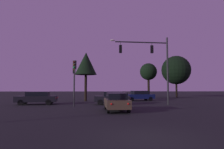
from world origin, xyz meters
TOP-DOWN VIEW (x-y plane):
  - ground_plane at (0.00, 24.50)m, footprint 168.00×168.00m
  - traffic_signal_mast_arm at (3.89, 14.14)m, footprint 6.79×0.67m
  - traffic_light_corner_left at (-5.47, 17.15)m, footprint 0.37×0.39m
  - traffic_light_corner_right at (-4.75, 12.64)m, footprint 0.37×0.39m
  - car_nearside_lane at (-0.64, 8.73)m, footprint 2.04×4.31m
  - car_crossing_left at (-0.62, 15.27)m, footprint 4.26×2.16m
  - car_crossing_right at (-9.52, 15.53)m, footprint 4.76×2.23m
  - car_far_lane at (3.78, 21.66)m, footprint 4.82×2.76m
  - tree_behind_sign at (-4.35, 21.30)m, footprint 3.26×3.26m
  - tree_left_far at (8.15, 33.67)m, footprint 3.70×3.70m
  - tree_center_horizon at (13.52, 31.63)m, footprint 5.96×5.96m

SIDE VIEW (x-z plane):
  - ground_plane at x=0.00m, z-range 0.00..0.00m
  - car_crossing_left at x=-0.62m, z-range 0.03..1.55m
  - car_nearside_lane at x=-0.64m, z-range 0.03..1.55m
  - car_crossing_right at x=-9.52m, z-range 0.04..1.56m
  - car_far_lane at x=3.78m, z-range 0.04..1.56m
  - traffic_light_corner_left at x=-5.47m, z-range 0.96..5.66m
  - traffic_light_corner_right at x=-4.75m, z-range 0.98..5.79m
  - traffic_signal_mast_arm at x=3.89m, z-range 1.42..9.26m
  - tree_left_far at x=8.15m, z-range 1.78..9.16m
  - tree_behind_sign at x=-4.35m, z-range 1.92..9.25m
  - tree_center_horizon at x=13.52m, z-range 1.35..10.05m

